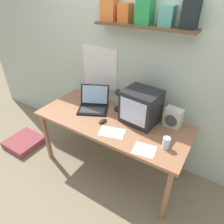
{
  "coord_description": "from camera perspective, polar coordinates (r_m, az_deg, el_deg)",
  "views": [
    {
      "loc": [
        1.0,
        -1.58,
        2.05
      ],
      "look_at": [
        0.0,
        0.0,
        0.85
      ],
      "focal_mm": 32.0,
      "sensor_mm": 36.0,
      "label": 1
    }
  ],
  "objects": [
    {
      "name": "ground_plane",
      "position": [
        2.77,
        0.0,
        -15.0
      ],
      "size": [
        12.0,
        12.0,
        0.0
      ],
      "primitive_type": "plane",
      "color": "gray"
    },
    {
      "name": "back_wall",
      "position": [
        2.4,
        6.21,
        14.54
      ],
      "size": [
        5.6,
        0.24,
        2.6
      ],
      "color": "silver",
      "rests_on": "ground_plane"
    },
    {
      "name": "corner_desk",
      "position": [
        2.31,
        0.0,
        -3.33
      ],
      "size": [
        1.75,
        0.76,
        0.75
      ],
      "color": "#A76F4C",
      "rests_on": "ground_plane"
    },
    {
      "name": "crt_monitor",
      "position": [
        2.17,
        8.25,
        1.53
      ],
      "size": [
        0.41,
        0.36,
        0.37
      ],
      "rotation": [
        0.0,
        0.0,
        -0.11
      ],
      "color": "#232326",
      "rests_on": "corner_desk"
    },
    {
      "name": "laptop",
      "position": [
        2.47,
        -5.24,
        2.56
      ],
      "size": [
        0.47,
        0.46,
        0.25
      ],
      "rotation": [
        0.0,
        0.0,
        0.46
      ],
      "color": "black",
      "rests_on": "corner_desk"
    },
    {
      "name": "desk_lamp",
      "position": [
        2.35,
        1.95,
        3.87
      ],
      "size": [
        0.13,
        0.15,
        0.3
      ],
      "rotation": [
        0.0,
        0.0,
        0.18
      ],
      "color": "#232326",
      "rests_on": "corner_desk"
    },
    {
      "name": "juice_glass",
      "position": [
        1.94,
        15.19,
        -8.68
      ],
      "size": [
        0.07,
        0.07,
        0.12
      ],
      "color": "white",
      "rests_on": "corner_desk"
    },
    {
      "name": "space_heater",
      "position": [
        2.21,
        17.06,
        -1.56
      ],
      "size": [
        0.19,
        0.13,
        0.22
      ],
      "rotation": [
        0.0,
        0.0,
        -0.12
      ],
      "color": "silver",
      "rests_on": "corner_desk"
    },
    {
      "name": "computer_mouse",
      "position": [
        2.22,
        -2.67,
        -2.62
      ],
      "size": [
        0.09,
        0.12,
        0.03
      ],
      "rotation": [
        0.0,
        0.0,
        -0.26
      ],
      "color": "#232326",
      "rests_on": "corner_desk"
    },
    {
      "name": "loose_paper_near_monitor",
      "position": [
        1.91,
        9.22,
        -10.66
      ],
      "size": [
        0.23,
        0.21,
        0.0
      ],
      "rotation": [
        0.0,
        0.0,
        0.17
      ],
      "color": "white",
      "rests_on": "corner_desk"
    },
    {
      "name": "printed_handout",
      "position": [
        2.08,
        -0.04,
        -5.85
      ],
      "size": [
        0.3,
        0.24,
        0.0
      ],
      "rotation": [
        0.0,
        0.0,
        0.27
      ],
      "color": "silver",
      "rests_on": "corner_desk"
    },
    {
      "name": "floor_cushion",
      "position": [
        3.32,
        -23.8,
        -7.84
      ],
      "size": [
        0.46,
        0.46,
        0.09
      ],
      "color": "#9F444B",
      "rests_on": "ground_plane"
    }
  ]
}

